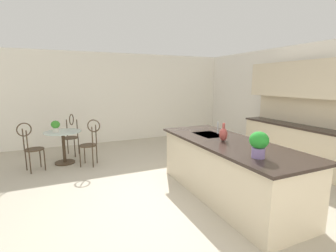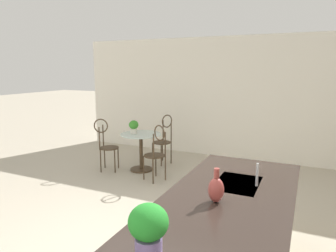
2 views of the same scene
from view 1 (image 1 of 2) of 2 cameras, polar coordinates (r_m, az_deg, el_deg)
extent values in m
plane|color=#B2A893|center=(4.16, 0.88, -16.18)|extent=(40.00, 40.00, 0.00)
cube|color=silver|center=(6.24, 33.16, 3.99)|extent=(9.00, 0.12, 2.70)
cube|color=silver|center=(7.81, -12.40, 6.33)|extent=(0.12, 7.80, 2.70)
cube|color=beige|center=(4.16, 13.55, -9.87)|extent=(2.70, 0.96, 0.88)
cube|color=#2D231E|center=(4.03, 13.83, -3.70)|extent=(2.80, 1.06, 0.04)
cube|color=#B2B5BA|center=(4.46, 9.52, -2.13)|extent=(0.56, 0.40, 0.03)
cube|color=beige|center=(6.24, 26.96, -3.94)|extent=(2.40, 0.60, 0.88)
cube|color=#2D231E|center=(6.16, 27.30, 0.22)|extent=(2.44, 0.64, 0.04)
cube|color=beige|center=(6.24, 28.47, 3.21)|extent=(2.40, 0.04, 0.60)
cube|color=beige|center=(6.07, 27.96, 9.54)|extent=(2.40, 0.36, 0.76)
cylinder|color=#3D2D1E|center=(6.21, -22.76, -7.78)|extent=(0.44, 0.44, 0.03)
cylinder|color=#3D2D1E|center=(6.11, -22.99, -4.54)|extent=(0.07, 0.07, 0.69)
cylinder|color=#B2C6C1|center=(6.03, -23.22, -1.27)|extent=(0.80, 0.80, 0.01)
cylinder|color=#3D2D1E|center=(5.73, -19.71, -6.85)|extent=(0.03, 0.03, 0.45)
cylinder|color=#3D2D1E|center=(5.98, -18.76, -6.09)|extent=(0.03, 0.03, 0.45)
cylinder|color=#3D2D1E|center=(5.64, -17.03, -6.98)|extent=(0.03, 0.03, 0.45)
cylinder|color=#3D2D1E|center=(5.89, -16.19, -6.19)|extent=(0.03, 0.03, 0.45)
cylinder|color=#3D2D1E|center=(5.75, -18.05, -4.27)|extent=(0.51, 0.51, 0.02)
cylinder|color=#3D2D1E|center=(5.53, -17.14, -2.49)|extent=(0.03, 0.03, 0.45)
cylinder|color=#3D2D1E|center=(5.77, -16.34, -1.93)|extent=(0.03, 0.03, 0.45)
torus|color=#3D2D1E|center=(5.61, -16.85, 0.05)|extent=(0.14, 0.27, 0.28)
cylinder|color=#3D2D1E|center=(6.54, -20.80, -4.84)|extent=(0.03, 0.03, 0.45)
cylinder|color=#3D2D1E|center=(6.64, -23.08, -4.77)|extent=(0.03, 0.03, 0.45)
cylinder|color=#3D2D1E|center=(6.79, -20.01, -4.23)|extent=(0.03, 0.03, 0.45)
cylinder|color=#3D2D1E|center=(6.89, -22.22, -4.18)|extent=(0.03, 0.03, 0.45)
cylinder|color=#3D2D1E|center=(6.66, -21.66, -2.54)|extent=(0.50, 0.50, 0.02)
cylinder|color=#3D2D1E|center=(6.71, -20.30, -0.49)|extent=(0.03, 0.03, 0.45)
cylinder|color=#3D2D1E|center=(6.80, -22.36, -0.49)|extent=(0.03, 0.03, 0.45)
torus|color=#3D2D1E|center=(6.72, -21.46, 1.40)|extent=(0.27, 0.13, 0.28)
cylinder|color=#3D2D1E|center=(6.08, -27.50, -6.45)|extent=(0.03, 0.03, 0.45)
cylinder|color=#3D2D1E|center=(5.82, -26.66, -7.08)|extent=(0.03, 0.03, 0.45)
cylinder|color=#3D2D1E|center=(6.01, -30.05, -6.86)|extent=(0.03, 0.03, 0.45)
cylinder|color=#3D2D1E|center=(5.75, -29.33, -7.52)|extent=(0.03, 0.03, 0.45)
cylinder|color=#3D2D1E|center=(5.85, -28.58, -4.77)|extent=(0.49, 0.49, 0.02)
cylinder|color=#3D2D1E|center=(5.89, -30.51, -2.70)|extent=(0.03, 0.03, 0.45)
cylinder|color=#3D2D1E|center=(5.65, -29.85, -3.15)|extent=(0.03, 0.03, 0.45)
torus|color=#3D2D1E|center=(5.73, -30.39, -0.72)|extent=(0.12, 0.27, 0.28)
cylinder|color=#B2B5BA|center=(4.54, 11.46, -0.38)|extent=(0.02, 0.02, 0.22)
cylinder|color=beige|center=(5.98, -24.54, -0.88)|extent=(0.13, 0.13, 0.10)
ellipsoid|color=#358329|center=(5.96, -24.63, 0.32)|extent=(0.19, 0.19, 0.17)
cylinder|color=#7A669E|center=(3.26, 20.18, -5.82)|extent=(0.16, 0.16, 0.13)
ellipsoid|color=#228528|center=(3.22, 20.35, -3.08)|extent=(0.23, 0.23, 0.21)
ellipsoid|color=#993D38|center=(4.00, 12.70, -1.93)|extent=(0.13, 0.13, 0.21)
cylinder|color=#993D38|center=(3.97, 12.79, 0.10)|extent=(0.04, 0.04, 0.08)
camera|label=2|loc=(3.10, 51.66, 9.18)|focal=32.87mm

